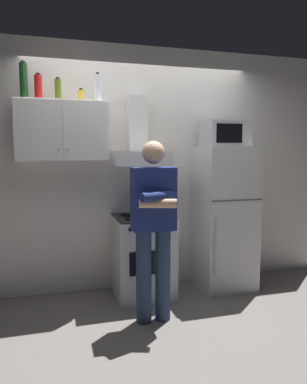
# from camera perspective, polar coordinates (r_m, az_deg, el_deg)

# --- Properties ---
(ground_plane) EXTENTS (7.00, 7.00, 0.00)m
(ground_plane) POSITION_cam_1_polar(r_m,az_deg,el_deg) (3.82, 0.00, -17.39)
(ground_plane) COLOR slate
(back_wall_tiled) EXTENTS (4.80, 0.10, 2.70)m
(back_wall_tiled) POSITION_cam_1_polar(r_m,az_deg,el_deg) (4.08, -2.30, 3.71)
(back_wall_tiled) COLOR silver
(back_wall_tiled) RESTS_ON ground_plane
(upper_cabinet) EXTENTS (0.90, 0.37, 0.60)m
(upper_cabinet) POSITION_cam_1_polar(r_m,az_deg,el_deg) (3.74, -14.42, 9.39)
(upper_cabinet) COLOR white
(stove_oven) EXTENTS (0.60, 0.62, 0.87)m
(stove_oven) POSITION_cam_1_polar(r_m,az_deg,el_deg) (3.89, -1.74, -10.18)
(stove_oven) COLOR white
(stove_oven) RESTS_ON ground_plane
(range_hood) EXTENTS (0.60, 0.44, 0.75)m
(range_hood) POSITION_cam_1_polar(r_m,az_deg,el_deg) (3.85, -2.26, 7.23)
(range_hood) COLOR white
(refrigerator) EXTENTS (0.60, 0.62, 1.60)m
(refrigerator) POSITION_cam_1_polar(r_m,az_deg,el_deg) (4.13, 11.18, -4.07)
(refrigerator) COLOR silver
(refrigerator) RESTS_ON ground_plane
(microwave) EXTENTS (0.48, 0.37, 0.28)m
(microwave) POSITION_cam_1_polar(r_m,az_deg,el_deg) (4.08, 11.35, 9.07)
(microwave) COLOR #B7BABF
(microwave) RESTS_ON refrigerator
(person_standing) EXTENTS (0.38, 0.33, 1.64)m
(person_standing) POSITION_cam_1_polar(r_m,az_deg,el_deg) (3.19, 0.01, -5.21)
(person_standing) COLOR navy
(person_standing) RESTS_ON ground_plane
(cooking_pot) EXTENTS (0.28, 0.18, 0.11)m
(cooking_pot) POSITION_cam_1_polar(r_m,az_deg,el_deg) (3.69, 0.65, -3.16)
(cooking_pot) COLOR #B7BABF
(cooking_pot) RESTS_ON stove_oven
(bottle_olive_oil) EXTENTS (0.06, 0.06, 0.23)m
(bottle_olive_oil) POSITION_cam_1_polar(r_m,az_deg,el_deg) (3.82, -15.03, 15.48)
(bottle_olive_oil) COLOR #4C6B19
(bottle_olive_oil) RESTS_ON upper_cabinet
(bottle_spice_jar) EXTENTS (0.06, 0.06, 0.14)m
(bottle_spice_jar) POSITION_cam_1_polar(r_m,az_deg,el_deg) (3.83, -11.54, 14.84)
(bottle_spice_jar) COLOR gold
(bottle_spice_jar) RESTS_ON upper_cabinet
(bottle_vodka_clear) EXTENTS (0.07, 0.07, 0.30)m
(bottle_vodka_clear) POSITION_cam_1_polar(r_m,az_deg,el_deg) (3.82, -8.91, 16.10)
(bottle_vodka_clear) COLOR silver
(bottle_vodka_clear) RESTS_ON upper_cabinet
(bottle_soda_red) EXTENTS (0.07, 0.07, 0.25)m
(bottle_soda_red) POSITION_cam_1_polar(r_m,az_deg,el_deg) (3.78, -17.96, 15.67)
(bottle_soda_red) COLOR red
(bottle_soda_red) RESTS_ON upper_cabinet
(bottle_wine_green) EXTENTS (0.08, 0.08, 0.36)m
(bottle_wine_green) POSITION_cam_1_polar(r_m,az_deg,el_deg) (3.78, -20.06, 16.35)
(bottle_wine_green) COLOR #19471E
(bottle_wine_green) RESTS_ON upper_cabinet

